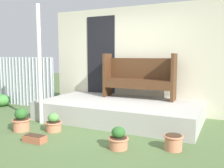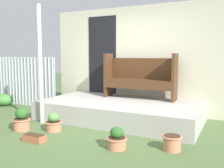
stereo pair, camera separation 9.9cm
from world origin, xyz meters
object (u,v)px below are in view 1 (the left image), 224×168
Objects in this scene: flower_pot_middle at (54,123)px; flower_pot_left at (21,121)px; flower_pot_far_right at (173,142)px; shrub_by_fence at (1,100)px; flower_pot_right at (118,139)px; planter_box_rect at (35,138)px; bench at (139,76)px; support_post at (40,65)px.

flower_pot_left is at bearing -157.57° from flower_pot_middle.
flower_pot_left is 2.79m from flower_pot_far_right.
flower_pot_left is 0.83× the size of shrub_by_fence.
shrub_by_fence is at bearing 146.71° from flower_pot_left.
flower_pot_right is at bearing -157.70° from flower_pot_far_right.
shrub_by_fence reaches higher than planter_box_rect.
flower_pot_right is (2.02, -0.05, -0.04)m from flower_pot_left.
shrub_by_fence is at bearing 160.43° from flower_pot_right.
flower_pot_right is 1.39m from planter_box_rect.
shrub_by_fence is (-3.79, -0.68, -0.77)m from bench.
flower_pot_left is at bearing -88.23° from support_post.
flower_pot_far_right is at bearing 5.41° from flower_pot_left.
flower_pot_right is at bearing -19.57° from shrub_by_fence.
flower_pot_far_right is (2.80, -0.31, -1.08)m from support_post.
flower_pot_middle is at bearing 22.43° from flower_pot_left.
planter_box_rect is at bearing -163.39° from flower_pot_far_right.
bench reaches higher than flower_pot_right.
flower_pot_middle is at bearing -118.43° from bench.
flower_pot_far_right is 0.79× the size of planter_box_rect.
bench is 4.92× the size of flower_pot_middle.
flower_pot_far_right is at bearing -57.89° from bench.
flower_pot_left is 0.77m from planter_box_rect.
bench is at bearing 101.70° from flower_pot_right.
shrub_by_fence is at bearing 156.34° from flower_pot_middle.
flower_pot_middle is (0.59, -0.33, -1.06)m from support_post.
support_post is at bearing -136.11° from bench.
flower_pot_left is 0.62m from flower_pot_middle.
bench is (1.58, 1.57, -0.27)m from support_post.
bench is 3.28× the size of shrub_by_fence.
flower_pot_middle reaches higher than shrub_by_fence.
flower_pot_far_right is (2.78, 0.26, -0.06)m from flower_pot_left.
flower_pot_middle is at bearing -179.28° from flower_pot_far_right.
flower_pot_middle is 1.01× the size of flower_pot_right.
support_post is 1.44× the size of bench.
flower_pot_right is at bearing 13.25° from planter_box_rect.
flower_pot_far_right is (1.21, -1.87, -0.81)m from bench.
flower_pot_left is 1.14× the size of planter_box_rect.
support_post is at bearing 173.74° from flower_pot_far_right.
flower_pot_far_right is 0.58× the size of shrub_by_fence.
planter_box_rect is at bearing -32.31° from shrub_by_fence.
flower_pot_middle reaches higher than planter_box_rect.
bench reaches higher than planter_box_rect.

